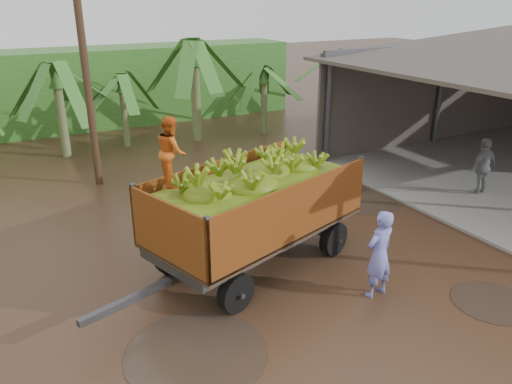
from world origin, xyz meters
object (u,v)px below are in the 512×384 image
at_px(man_grey, 483,167).
at_px(utility_pole, 84,55).
at_px(man_blue, 379,254).
at_px(banana_trailer, 255,205).

bearing_deg(man_grey, utility_pole, -36.95).
xyz_separation_m(man_blue, utility_pole, (-3.60, 9.58, 3.25)).
bearing_deg(utility_pole, man_grey, -33.44).
xyz_separation_m(man_blue, man_grey, (6.70, 2.77, -0.03)).
height_order(banana_trailer, man_grey, banana_trailer).
bearing_deg(banana_trailer, man_grey, -14.46).
distance_m(man_blue, man_grey, 7.25).
bearing_deg(man_blue, man_grey, -164.91).
distance_m(man_blue, utility_pole, 10.73).
bearing_deg(man_grey, man_blue, 18.93).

